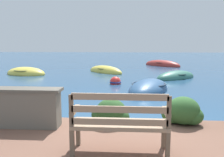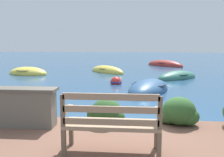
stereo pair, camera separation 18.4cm
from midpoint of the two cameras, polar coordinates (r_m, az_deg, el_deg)
The scene contains 12 objects.
ground_plane at distance 5.42m, azimuth 1.30°, elevation -11.38°, with size 80.00×80.00×0.00m.
park_bench at distance 3.61m, azimuth 1.38°, elevation -9.83°, with size 1.40×0.48×0.93m.
stone_wall at distance 5.28m, azimuth -23.35°, elevation -5.86°, with size 2.26×0.39×0.75m.
hedge_clump_left at distance 5.25m, azimuth -17.33°, elevation -6.95°, with size 0.88×0.63×0.60m.
hedge_clump_centre at distance 4.94m, azimuth -0.35°, elevation -7.98°, with size 0.76×0.54×0.51m.
hedge_clump_right at distance 5.13m, azimuth 15.91°, elevation -7.50°, with size 0.81×0.58×0.55m.
rowboat_nearest at distance 9.51m, azimuth 8.92°, elevation -2.44°, with size 2.15×2.93×0.77m.
rowboat_mid at distance 13.01m, azimuth 15.08°, elevation 0.23°, with size 2.61×2.41×0.69m.
rowboat_far at distance 14.98m, azimuth -18.31°, elevation 1.16°, with size 2.62×1.82×0.76m.
rowboat_outer at distance 15.15m, azimuth -0.78°, elevation 1.63°, with size 2.61×2.59×0.73m.
rowboat_distant at distance 19.63m, azimuth 12.26°, elevation 3.00°, with size 3.00×2.97×0.80m.
mooring_buoy at distance 10.99m, azimuth 1.40°, elevation -0.81°, with size 0.53×0.53×0.48m.
Camera 2 is at (0.42, -5.09, 1.83)m, focal length 40.00 mm.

